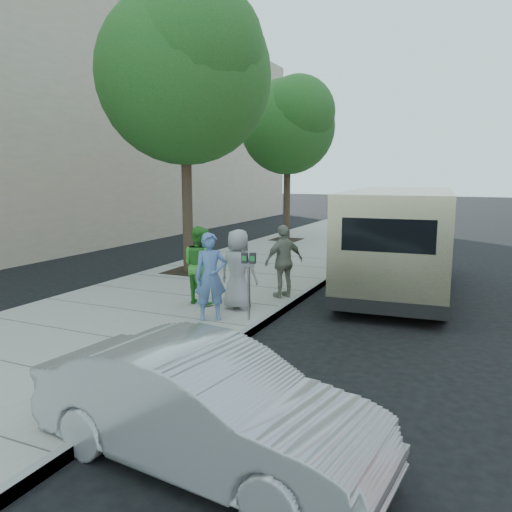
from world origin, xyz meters
name	(u,v)px	position (x,y,z in m)	size (l,w,h in m)	color
ground	(220,306)	(0.00, 0.00, 0.00)	(120.00, 120.00, 0.00)	black
sidewalk	(181,298)	(-1.00, 0.00, 0.07)	(5.00, 60.00, 0.15)	gray
curb_face	(282,310)	(1.44, 0.00, 0.07)	(0.12, 60.00, 0.16)	gray
tree_near	(186,69)	(-2.25, 2.40, 5.55)	(4.62, 4.60, 7.53)	black
tree_far	(289,122)	(-2.25, 10.00, 4.88)	(3.92, 3.80, 6.49)	black
parking_meter	(249,272)	(1.23, -1.13, 1.07)	(0.27, 0.15, 1.27)	gray
van	(400,238)	(3.29, 3.07, 1.30)	(2.70, 6.78, 2.46)	beige
sedan	(205,407)	(2.74, -5.33, 0.60)	(1.27, 3.65, 1.20)	#A7AAAE
person_officer	(210,277)	(0.57, -1.40, 0.97)	(0.60, 0.39, 1.64)	#5276AF
person_green_shirt	(200,265)	(-0.23, -0.44, 0.97)	(0.79, 0.62, 1.63)	green
person_gray_shirt	(238,269)	(0.69, -0.50, 0.96)	(0.79, 0.51, 1.61)	#9C9C9E
person_striped_polo	(284,261)	(1.18, 0.77, 0.95)	(0.94, 0.39, 1.60)	gray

